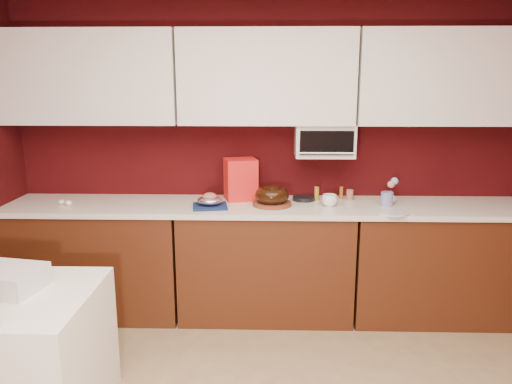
{
  "coord_description": "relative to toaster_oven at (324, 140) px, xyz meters",
  "views": [
    {
      "loc": [
        0.02,
        -1.76,
        1.85
      ],
      "look_at": [
        -0.07,
        1.84,
        1.02
      ],
      "focal_mm": 35.0,
      "sensor_mm": 36.0,
      "label": 1
    }
  ],
  "objects": [
    {
      "name": "flower_pink",
      "position": [
        0.51,
        -0.1,
        -0.33
      ],
      "size": [
        0.06,
        0.06,
        0.06
      ],
      "primitive_type": "sphere",
      "color": "pink",
      "rests_on": "flower_vase"
    },
    {
      "name": "dark_pan",
      "position": [
        -0.15,
        -0.02,
        -0.46
      ],
      "size": [
        0.2,
        0.2,
        0.03
      ],
      "primitive_type": "cylinder",
      "rotation": [
        0.0,
        0.0,
        0.14
      ],
      "color": "black",
      "rests_on": "countertop"
    },
    {
      "name": "upper_cabinet_right",
      "position": [
        0.88,
        -0.02,
        0.48
      ],
      "size": [
        1.31,
        0.33,
        0.7
      ],
      "primitive_type": "cube",
      "color": "white",
      "rests_on": "wall_back"
    },
    {
      "name": "base_cabinet_center",
      "position": [
        -0.45,
        -0.17,
        -0.95
      ],
      "size": [
        1.31,
        0.58,
        0.86
      ],
      "primitive_type": "cube",
      "color": "#4B210F",
      "rests_on": "floor"
    },
    {
      "name": "navy_towel",
      "position": [
        -0.87,
        -0.27,
        -0.47
      ],
      "size": [
        0.28,
        0.25,
        0.02
      ],
      "primitive_type": "cube",
      "rotation": [
        0.0,
        0.0,
        0.15
      ],
      "color": "navy",
      "rests_on": "countertop"
    },
    {
      "name": "pandoro_box",
      "position": [
        -0.65,
        0.0,
        -0.31
      ],
      "size": [
        0.29,
        0.27,
        0.33
      ],
      "primitive_type": "cube",
      "rotation": [
        0.0,
        0.0,
        0.26
      ],
      "color": "red",
      "rests_on": "countertop"
    },
    {
      "name": "cake_base",
      "position": [
        -0.4,
        -0.2,
        -0.46
      ],
      "size": [
        0.35,
        0.35,
        0.03
      ],
      "primitive_type": "cylinder",
      "rotation": [
        0.0,
        0.0,
        -0.22
      ],
      "color": "brown",
      "rests_on": "countertop"
    },
    {
      "name": "amber_bottle_tall",
      "position": [
        0.15,
        0.04,
        -0.43
      ],
      "size": [
        0.03,
        0.03,
        0.1
      ],
      "primitive_type": "cylinder",
      "rotation": [
        0.0,
        0.0,
        -0.08
      ],
      "color": "brown",
      "rests_on": "countertop"
    },
    {
      "name": "wall_back",
      "position": [
        -0.45,
        0.15,
        -0.12
      ],
      "size": [
        4.0,
        0.02,
        2.5
      ],
      "primitive_type": "cube",
      "color": "#3A0709",
      "rests_on": "floor"
    },
    {
      "name": "countertop",
      "position": [
        -0.45,
        -0.17,
        -0.49
      ],
      "size": [
        4.0,
        0.62,
        0.04
      ],
      "primitive_type": "cube",
      "color": "silver",
      "rests_on": "base_cabinet_center"
    },
    {
      "name": "base_cabinet_left",
      "position": [
        -1.78,
        -0.17,
        -0.95
      ],
      "size": [
        1.31,
        0.58,
        0.86
      ],
      "primitive_type": "cube",
      "color": "#4B210F",
      "rests_on": "floor"
    },
    {
      "name": "base_cabinet_right",
      "position": [
        0.88,
        -0.17,
        -0.95
      ],
      "size": [
        1.31,
        0.58,
        0.86
      ],
      "primitive_type": "cube",
      "color": "#4B210F",
      "rests_on": "floor"
    },
    {
      "name": "newspaper_stack",
      "position": [
        -1.81,
        -1.45,
        -0.56
      ],
      "size": [
        0.39,
        0.34,
        0.12
      ],
      "primitive_type": "cube",
      "rotation": [
        0.0,
        0.0,
        -0.18
      ],
      "color": "silver",
      "rests_on": "dining_table"
    },
    {
      "name": "flower_blue",
      "position": [
        0.54,
        -0.08,
        -0.3
      ],
      "size": [
        0.06,
        0.06,
        0.06
      ],
      "primitive_type": "sphere",
      "color": "#85B0D5",
      "rests_on": "flower_vase"
    },
    {
      "name": "toaster_oven_door",
      "position": [
        0.0,
        -0.16,
        0.0
      ],
      "size": [
        0.4,
        0.02,
        0.18
      ],
      "primitive_type": "cube",
      "color": "black",
      "rests_on": "toaster_oven"
    },
    {
      "name": "upper_cabinet_center",
      "position": [
        -0.45,
        -0.02,
        0.48
      ],
      "size": [
        1.31,
        0.33,
        0.7
      ],
      "primitive_type": "cube",
      "color": "white",
      "rests_on": "wall_back"
    },
    {
      "name": "roasted_ham",
      "position": [
        -0.87,
        -0.27,
        -0.4
      ],
      "size": [
        0.13,
        0.12,
        0.07
      ],
      "primitive_type": "ellipsoid",
      "rotation": [
        0.0,
        0.0,
        0.28
      ],
      "color": "#B86554",
      "rests_on": "foil_ham_nest"
    },
    {
      "name": "toaster_oven",
      "position": [
        0.0,
        0.0,
        0.0
      ],
      "size": [
        0.45,
        0.3,
        0.25
      ],
      "primitive_type": "cube",
      "color": "white",
      "rests_on": "upper_cabinet_center"
    },
    {
      "name": "amber_bottle",
      "position": [
        -0.05,
        -0.03,
        -0.42
      ],
      "size": [
        0.04,
        0.04,
        0.11
      ],
      "primitive_type": "cylinder",
      "rotation": [
        0.0,
        0.0,
        0.17
      ],
      "color": "olive",
      "rests_on": "countertop"
    },
    {
      "name": "blue_jar",
      "position": [
        0.46,
        -0.19,
        -0.42
      ],
      "size": [
        0.12,
        0.12,
        0.11
      ],
      "primitive_type": "cylinder",
      "rotation": [
        0.0,
        0.0,
        0.32
      ],
      "color": "navy",
      "rests_on": "countertop"
    },
    {
      "name": "dining_table",
      "position": [
        -1.85,
        -1.5,
        -1.0
      ],
      "size": [
        1.0,
        0.8,
        0.75
      ],
      "primitive_type": "cube",
      "color": "white",
      "rests_on": "floor"
    },
    {
      "name": "egg_left",
      "position": [
        -2.02,
        -0.21,
        -0.46
      ],
      "size": [
        0.05,
        0.04,
        0.04
      ],
      "primitive_type": "ellipsoid",
      "rotation": [
        0.0,
        0.0,
        0.05
      ],
      "color": "silver",
      "rests_on": "countertop"
    },
    {
      "name": "china_plate",
      "position": [
        0.47,
        -0.4,
        -0.47
      ],
      "size": [
        0.27,
        0.27,
        0.01
      ],
      "primitive_type": "cylinder",
      "rotation": [
        0.0,
        0.0,
        0.37
      ],
      "color": "silver",
      "rests_on": "countertop"
    },
    {
      "name": "foil_ham_nest",
      "position": [
        -0.87,
        -0.27,
        -0.42
      ],
      "size": [
        0.21,
        0.19,
        0.07
      ],
      "primitive_type": "ellipsoid",
      "rotation": [
        0.0,
        0.0,
        0.18
      ],
      "color": "white",
      "rests_on": "navy_towel"
    },
    {
      "name": "toaster_oven_handle",
      "position": [
        0.0,
        -0.18,
        -0.07
      ],
      "size": [
        0.42,
        0.02,
        0.02
      ],
      "primitive_type": "cylinder",
      "rotation": [
        0.0,
        1.57,
        0.0
      ],
      "color": "silver",
      "rests_on": "toaster_oven"
    },
    {
      "name": "egg_right",
      "position": [
        -1.95,
        -0.24,
        -0.46
      ],
      "size": [
        0.06,
        0.05,
        0.04
      ],
      "primitive_type": "ellipsoid",
      "rotation": [
        0.0,
        0.0,
        0.27
      ],
      "color": "white",
      "rests_on": "countertop"
    },
    {
      "name": "bundt_cake",
      "position": [
        -0.4,
        -0.2,
        -0.39
      ],
      "size": [
        0.31,
        0.31,
        0.1
      ],
      "primitive_type": "torus",
      "rotation": [
        0.0,
        0.0,
        0.27
      ],
      "color": "black",
      "rests_on": "cake_base"
    },
    {
      "name": "upper_cabinet_left",
      "position": [
        -1.78,
        -0.02,
        0.48
      ],
      "size": [
        1.31,
        0.33,
        0.7
      ],
      "primitive_type": "cube",
      "color": "white",
      "rests_on": "wall_back"
    },
    {
      "name": "flower_vase",
      "position": [
        0.51,
        -0.1,
        -0.42
      ],
      "size": [
        0.08,
        0.08,
        0.11
      ],
      "primitive_type": "imported",
      "rotation": [
        0.0,
        0.0,
        0.17
      ],
      "color": "silver",
      "rests_on": "countertop"
    },
    {
      "name": "coffee_mug",
      "position": [
        0.03,
        -0.2,
        -0.42
      ],
      "size": [
        0.14,
        0.14,
        0.11
      ],
      "primitive_type": "imported",
      "rotation": [
        0.0,
        0.0,
        0.79
      ],
      "color": "white",
      "rests_on": "countertop"
    },
    {
      "name": "paper_cup",
      "position": [
        0.22,
        0.0,
        -0.43
      ],
      "size": [
        0.07,
        0.07,
        0.08
      ],
      "primitive_type": "cylinder",
      "rotation": [
        0.0,
        0.0,
        -0.26
      ],
      "color": "#915D42",
      "rests_on": "countertop"
    }
  ]
}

